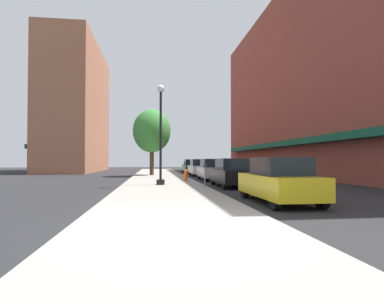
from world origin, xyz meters
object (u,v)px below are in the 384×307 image
object	(u,v)px
parking_meter_near	(205,172)
car_green	(191,166)
car_black	(232,173)
fire_hydrant	(186,175)
tree_near	(152,131)
lamppost	(161,132)
car_silver	(212,170)
parking_meter_far	(185,167)
car_yellow	(279,181)
car_white	(199,168)

from	to	relation	value
parking_meter_near	car_green	distance (m)	21.74
parking_meter_near	car_black	xyz separation A→B (m)	(1.95, 2.13, -0.14)
fire_hydrant	tree_near	bearing A→B (deg)	105.24
lamppost	car_silver	distance (m)	7.26
parking_meter_far	car_green	distance (m)	11.55
fire_hydrant	tree_near	distance (m)	9.91
parking_meter_far	car_silver	world-z (taller)	car_silver
fire_hydrant	car_green	world-z (taller)	car_green
lamppost	car_green	size ratio (longest dim) A/B	1.37
car_green	car_yellow	bearing A→B (deg)	-90.20
lamppost	car_black	bearing A→B (deg)	-8.41
parking_meter_near	car_white	bearing A→B (deg)	82.62
parking_meter_near	car_green	bearing A→B (deg)	84.85
fire_hydrant	car_silver	xyz separation A→B (m)	(2.31, 2.29, 0.29)
lamppost	car_silver	size ratio (longest dim) A/B	1.37
car_silver	car_white	distance (m)	6.86
lamppost	parking_meter_far	distance (m)	8.16
lamppost	tree_near	xyz separation A→B (m)	(-0.58, 11.98, 1.19)
car_white	fire_hydrant	bearing A→B (deg)	-105.51
car_silver	car_green	bearing A→B (deg)	88.12
fire_hydrant	car_silver	bearing A→B (deg)	44.77
parking_meter_far	tree_near	world-z (taller)	tree_near
lamppost	tree_near	bearing A→B (deg)	92.76
lamppost	car_green	bearing A→B (deg)	77.68
parking_meter_far	car_white	world-z (taller)	car_white
car_yellow	tree_near	bearing A→B (deg)	102.68
car_green	tree_near	bearing A→B (deg)	-124.37
lamppost	tree_near	world-z (taller)	tree_near
tree_near	car_black	xyz separation A→B (m)	(4.71, -12.59, -3.59)
fire_hydrant	car_silver	distance (m)	3.27
car_white	car_green	distance (m)	6.59
parking_meter_near	parking_meter_far	distance (m)	10.27
fire_hydrant	parking_meter_near	bearing A→B (deg)	-86.52
lamppost	car_green	distance (m)	19.51
car_green	parking_meter_far	bearing A→B (deg)	-99.92
parking_meter_far	car_silver	bearing A→B (deg)	-46.65
car_silver	car_white	bearing A→B (deg)	88.12
lamppost	car_yellow	distance (m)	8.79
parking_meter_far	car_white	bearing A→B (deg)	67.86
lamppost	fire_hydrant	size ratio (longest dim) A/B	7.47
car_black	car_white	distance (m)	12.94
car_silver	parking_meter_far	bearing A→B (deg)	131.47
car_white	car_silver	bearing A→B (deg)	-91.34
lamppost	fire_hydrant	distance (m)	4.54
parking_meter_near	car_yellow	distance (m)	5.04
parking_meter_near	tree_near	size ratio (longest dim) A/B	0.20
parking_meter_near	car_black	world-z (taller)	car_black
lamppost	car_white	xyz separation A→B (m)	(4.13, 12.32, -2.39)
lamppost	car_silver	world-z (taller)	lamppost
parking_meter_near	car_yellow	size ratio (longest dim) A/B	0.30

